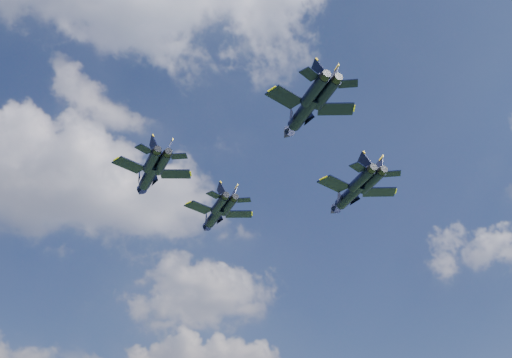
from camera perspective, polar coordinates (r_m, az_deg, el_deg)
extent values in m
cylinder|color=black|center=(116.84, -3.64, -3.26)|extent=(3.17, 9.48, 1.86)
cone|color=black|center=(122.02, -4.51, -4.42)|extent=(2.12, 2.91, 1.76)
ellipsoid|color=brown|center=(120.03, -4.13, -3.69)|extent=(1.43, 3.07, 0.85)
cube|color=black|center=(114.13, -5.09, -2.53)|extent=(5.46, 4.72, 0.19)
cube|color=black|center=(116.13, -1.57, -3.14)|extent=(5.26, 3.75, 0.19)
cube|color=black|center=(109.72, -3.75, -1.41)|extent=(2.92, 2.72, 0.14)
cube|color=black|center=(111.22, -1.11, -1.88)|extent=(2.86, 2.30, 0.14)
cube|color=black|center=(111.50, -3.10, -1.07)|extent=(1.19, 2.89, 3.11)
cube|color=black|center=(112.13, -2.00, -1.28)|extent=(1.43, 3.07, 3.11)
cylinder|color=black|center=(98.51, -9.47, 0.31)|extent=(3.17, 8.97, 1.76)
cone|color=black|center=(103.39, -10.23, -1.14)|extent=(2.05, 2.78, 1.66)
ellipsoid|color=brown|center=(101.53, -9.88, -0.27)|extent=(1.40, 2.91, 0.80)
cube|color=black|center=(96.28, -11.21, 1.24)|extent=(5.16, 4.51, 0.18)
cube|color=black|center=(97.53, -7.19, 0.44)|extent=(4.94, 3.46, 0.18)
cube|color=black|center=(92.05, -9.91, 2.65)|extent=(2.75, 2.59, 0.14)
cube|color=black|center=(93.00, -6.88, 2.03)|extent=(2.69, 2.14, 0.14)
cube|color=black|center=(93.67, -9.09, 2.95)|extent=(1.18, 2.72, 2.94)
cube|color=black|center=(94.06, -7.82, 2.69)|extent=(1.37, 2.91, 2.94)
cylinder|color=black|center=(108.92, 8.42, -1.34)|extent=(3.29, 10.52, 2.07)
cone|color=black|center=(114.13, 6.89, -2.83)|extent=(2.30, 3.20, 1.95)
ellipsoid|color=brown|center=(112.15, 7.51, -1.92)|extent=(1.51, 3.40, 0.94)
cube|color=black|center=(105.39, 6.99, -0.43)|extent=(6.07, 5.17, 0.21)
cube|color=black|center=(109.04, 10.90, -1.14)|extent=(5.89, 4.27, 0.21)
cube|color=black|center=(101.25, 9.08, 1.04)|extent=(3.25, 2.99, 0.16)
cube|color=black|center=(104.00, 11.99, 0.46)|extent=(3.20, 2.60, 0.16)
cube|color=black|center=(103.50, 9.62, 1.40)|extent=(1.25, 3.24, 3.46)
cube|color=black|center=(104.65, 10.84, 1.15)|extent=(1.56, 3.41, 3.46)
cylinder|color=black|center=(86.61, 4.30, 5.99)|extent=(3.07, 9.37, 1.84)
cone|color=black|center=(91.04, 2.75, 3.97)|extent=(2.08, 2.87, 1.74)
ellipsoid|color=brown|center=(89.43, 3.39, 5.11)|extent=(1.39, 3.03, 0.84)
cube|color=black|center=(83.85, 2.58, 7.28)|extent=(5.41, 4.65, 0.18)
cube|color=black|center=(86.53, 7.10, 6.19)|extent=(5.22, 3.74, 0.18)
cube|color=black|center=(80.32, 4.79, 9.27)|extent=(2.89, 2.68, 0.14)
cube|color=black|center=(82.35, 8.18, 8.39)|extent=(2.84, 2.29, 0.14)
cube|color=black|center=(82.34, 5.49, 9.47)|extent=(1.15, 2.87, 3.08)
cube|color=black|center=(83.18, 6.90, 9.10)|extent=(1.40, 3.04, 3.08)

